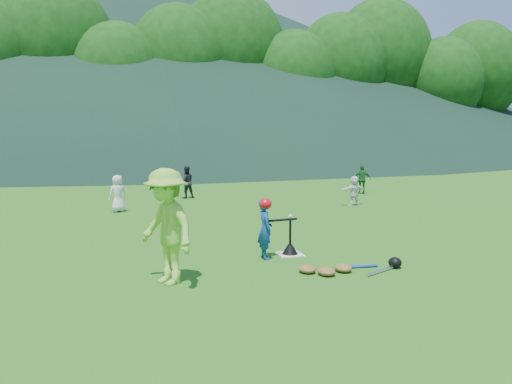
# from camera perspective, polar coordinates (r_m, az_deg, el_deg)

# --- Properties ---
(ground) EXTENTS (120.00, 120.00, 0.00)m
(ground) POSITION_cam_1_polar(r_m,az_deg,el_deg) (9.51, 3.91, -7.17)
(ground) COLOR #2A6316
(ground) RESTS_ON ground
(home_plate) EXTENTS (0.45, 0.45, 0.02)m
(home_plate) POSITION_cam_1_polar(r_m,az_deg,el_deg) (9.50, 3.91, -7.11)
(home_plate) COLOR silver
(home_plate) RESTS_ON ground
(baseball) EXTENTS (0.08, 0.08, 0.08)m
(baseball) POSITION_cam_1_polar(r_m,az_deg,el_deg) (9.35, 3.95, -2.78)
(baseball) COLOR white
(baseball) RESTS_ON batting_tee
(batter_child) EXTENTS (0.26, 0.40, 1.09)m
(batter_child) POSITION_cam_1_polar(r_m,az_deg,el_deg) (9.11, 1.04, -4.26)
(batter_child) COLOR navy
(batter_child) RESTS_ON ground
(adult_coach) EXTENTS (1.14, 1.32, 1.77)m
(adult_coach) POSITION_cam_1_polar(r_m,az_deg,el_deg) (7.68, -10.18, -3.91)
(adult_coach) COLOR #88CA3B
(adult_coach) RESTS_ON ground
(fielder_a) EXTENTS (0.62, 0.53, 1.07)m
(fielder_a) POSITION_cam_1_polar(r_m,az_deg,el_deg) (14.88, -15.53, -0.17)
(fielder_a) COLOR silver
(fielder_a) RESTS_ON ground
(fielder_b) EXTENTS (0.61, 0.51, 1.12)m
(fielder_b) POSITION_cam_1_polar(r_m,az_deg,el_deg) (17.48, -7.97, 1.12)
(fielder_b) COLOR black
(fielder_b) RESTS_ON ground
(fielder_c) EXTENTS (0.69, 0.46, 1.09)m
(fielder_c) POSITION_cam_1_polar(r_m,az_deg,el_deg) (18.90, 12.04, 1.42)
(fielder_c) COLOR #1E6628
(fielder_c) RESTS_ON ground
(fielder_d) EXTENTS (0.91, 0.47, 0.94)m
(fielder_d) POSITION_cam_1_polar(r_m,az_deg,el_deg) (15.91, 11.13, 0.16)
(fielder_d) COLOR white
(fielder_d) RESTS_ON ground
(batting_tee) EXTENTS (0.30, 0.30, 0.68)m
(batting_tee) POSITION_cam_1_polar(r_m,az_deg,el_deg) (9.48, 3.92, -6.41)
(batting_tee) COLOR black
(batting_tee) RESTS_ON home_plate
(batter_gear) EXTENTS (0.73, 0.26, 0.45)m
(batter_gear) POSITION_cam_1_polar(r_m,az_deg,el_deg) (9.04, 1.20, -1.51)
(batter_gear) COLOR red
(batter_gear) RESTS_ON ground
(equipment_pile) EXTENTS (1.80, 0.68, 0.19)m
(equipment_pile) POSITION_cam_1_polar(r_m,az_deg,el_deg) (8.48, 9.98, -8.54)
(equipment_pile) COLOR olive
(equipment_pile) RESTS_ON ground
(outfield_fence) EXTENTS (70.07, 0.08, 1.33)m
(outfield_fence) POSITION_cam_1_polar(r_m,az_deg,el_deg) (36.88, -10.28, 4.34)
(outfield_fence) COLOR gray
(outfield_fence) RESTS_ON ground
(tree_line) EXTENTS (70.04, 11.40, 14.82)m
(tree_line) POSITION_cam_1_polar(r_m,az_deg,el_deg) (43.07, -10.88, 14.70)
(tree_line) COLOR #382314
(tree_line) RESTS_ON ground
(distant_hills) EXTENTS (155.00, 140.00, 32.00)m
(distant_hills) POSITION_cam_1_polar(r_m,az_deg,el_deg) (91.53, -18.28, 14.58)
(distant_hills) COLOR black
(distant_hills) RESTS_ON ground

